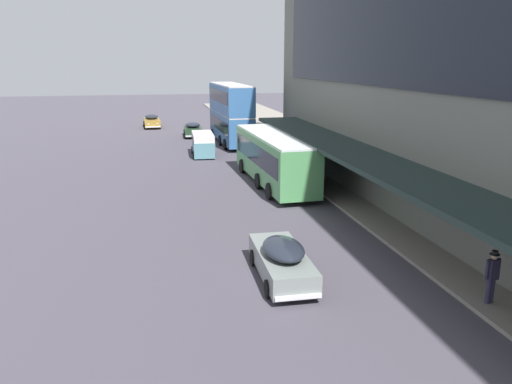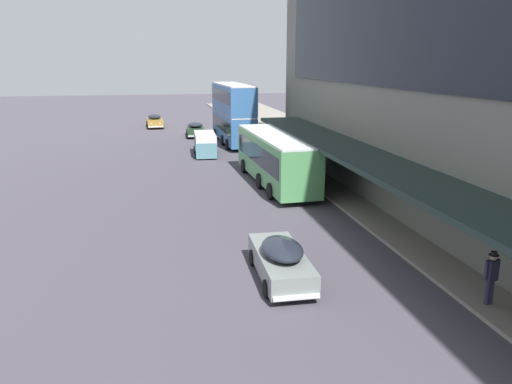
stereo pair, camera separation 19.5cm
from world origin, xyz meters
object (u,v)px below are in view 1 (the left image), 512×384
(vw_van, at_px, (203,143))
(sedan_trailing_near, at_px, (152,121))
(pedestrian_at_kerb, at_px, (492,274))
(sedan_oncoming_front, at_px, (282,260))
(transit_bus_kerbside_front, at_px, (274,156))
(transit_bus_kerbside_rear, at_px, (231,112))
(sedan_far_back, at_px, (193,129))

(vw_van, bearing_deg, sedan_trailing_near, 101.76)
(vw_van, relative_size, pedestrian_at_kerb, 2.49)
(pedestrian_at_kerb, bearing_deg, sedan_oncoming_front, 149.87)
(transit_bus_kerbside_front, bearing_deg, pedestrian_at_kerb, -80.89)
(transit_bus_kerbside_rear, bearing_deg, vw_van, -120.55)
(transit_bus_kerbside_front, xyz_separation_m, pedestrian_at_kerb, (2.91, -18.14, -0.72))
(sedan_oncoming_front, relative_size, sedan_far_back, 1.12)
(sedan_far_back, height_order, vw_van, vw_van)
(transit_bus_kerbside_rear, relative_size, vw_van, 2.34)
(transit_bus_kerbside_front, bearing_deg, sedan_far_back, 98.43)
(pedestrian_at_kerb, bearing_deg, transit_bus_kerbside_front, 99.11)
(transit_bus_kerbside_rear, xyz_separation_m, sedan_trailing_near, (-7.53, 14.08, -2.33))
(sedan_oncoming_front, xyz_separation_m, vw_van, (-0.16, 25.92, 0.32))
(sedan_oncoming_front, distance_m, vw_van, 25.93)
(transit_bus_kerbside_rear, bearing_deg, pedestrian_at_kerb, -85.19)
(sedan_trailing_near, height_order, pedestrian_at_kerb, pedestrian_at_kerb)
(transit_bus_kerbside_front, xyz_separation_m, sedan_oncoming_front, (-3.30, -14.53, -1.12))
(transit_bus_kerbside_rear, bearing_deg, sedan_oncoming_front, -95.83)
(transit_bus_kerbside_rear, distance_m, sedan_far_back, 6.74)
(sedan_oncoming_front, bearing_deg, transit_bus_kerbside_front, 77.21)
(sedan_far_back, relative_size, vw_van, 0.94)
(transit_bus_kerbside_rear, height_order, sedan_oncoming_front, transit_bus_kerbside_rear)
(vw_van, xyz_separation_m, pedestrian_at_kerb, (6.37, -29.53, 0.08))
(transit_bus_kerbside_front, height_order, vw_van, transit_bus_kerbside_front)
(sedan_far_back, relative_size, pedestrian_at_kerb, 2.35)
(transit_bus_kerbside_front, distance_m, pedestrian_at_kerb, 18.38)
(sedan_oncoming_front, bearing_deg, pedestrian_at_kerb, -30.13)
(sedan_far_back, xyz_separation_m, vw_van, (-0.12, -11.16, 0.31))
(transit_bus_kerbside_front, height_order, sedan_far_back, transit_bus_kerbside_front)
(sedan_oncoming_front, bearing_deg, vw_van, 90.35)
(transit_bus_kerbside_rear, relative_size, sedan_far_back, 2.48)
(sedan_oncoming_front, height_order, sedan_far_back, sedan_far_back)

